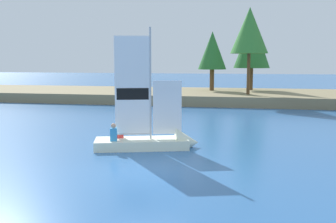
% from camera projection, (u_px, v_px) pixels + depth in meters
% --- Properties ---
extents(ground_plane, '(200.00, 200.00, 0.00)m').
position_uv_depth(ground_plane, '(147.00, 170.00, 13.28)').
color(ground_plane, '#2D609E').
extents(shore_bank, '(80.00, 10.59, 0.84)m').
position_uv_depth(shore_bank, '(212.00, 96.00, 36.35)').
color(shore_bank, '#897A56').
rests_on(shore_bank, ground).
extents(shoreline_tree_left, '(2.68, 2.68, 5.54)m').
position_uv_depth(shoreline_tree_left, '(212.00, 51.00, 37.16)').
color(shoreline_tree_left, brown).
rests_on(shoreline_tree_left, shore_bank).
extents(shoreline_tree_midleft, '(3.11, 3.11, 7.18)m').
position_uv_depth(shoreline_tree_midleft, '(250.00, 31.00, 32.57)').
color(shoreline_tree_midleft, brown).
rests_on(shoreline_tree_midleft, shore_bank).
extents(shoreline_tree_centre, '(3.44, 3.44, 6.94)m').
position_uv_depth(shoreline_tree_centre, '(252.00, 43.00, 37.67)').
color(shoreline_tree_centre, brown).
rests_on(shoreline_tree_centre, shore_bank).
extents(sailboat, '(4.55, 2.55, 5.46)m').
position_uv_depth(sailboat, '(159.00, 139.00, 16.67)').
color(sailboat, silver).
rests_on(sailboat, ground).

